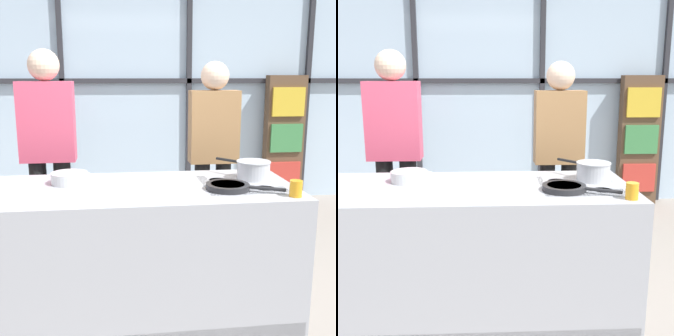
{
  "view_description": "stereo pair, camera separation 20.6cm",
  "coord_description": "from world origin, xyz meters",
  "views": [
    {
      "loc": [
        -0.13,
        -2.67,
        1.6
      ],
      "look_at": [
        0.21,
        0.1,
        0.99
      ],
      "focal_mm": 45.0,
      "sensor_mm": 36.0,
      "label": 1
    },
    {
      "loc": [
        0.08,
        -2.68,
        1.6
      ],
      "look_at": [
        0.21,
        0.1,
        0.99
      ],
      "focal_mm": 45.0,
      "sensor_mm": 36.0,
      "label": 2
    }
  ],
  "objects": [
    {
      "name": "ground_plane",
      "position": [
        0.0,
        0.0,
        0.0
      ],
      "size": [
        18.0,
        18.0,
        0.0
      ],
      "primitive_type": "plane",
      "color": "gray"
    },
    {
      "name": "back_window_wall",
      "position": [
        0.0,
        2.61,
        1.4
      ],
      "size": [
        6.4,
        0.1,
        2.8
      ],
      "color": "silver",
      "rests_on": "ground_plane"
    },
    {
      "name": "bookshelf",
      "position": [
        1.98,
        2.43,
        0.81
      ],
      "size": [
        0.49,
        0.19,
        1.61
      ],
      "color": "brown",
      "rests_on": "ground_plane"
    },
    {
      "name": "demo_island",
      "position": [
        0.0,
        -0.0,
        0.44
      ],
      "size": [
        2.06,
        0.87,
        0.89
      ],
      "color": "#A8AAB2",
      "rests_on": "ground_plane"
    },
    {
      "name": "spectator_far_left",
      "position": [
        -0.7,
        0.88,
        1.04
      ],
      "size": [
        0.45,
        0.25,
        1.81
      ],
      "rotation": [
        0.0,
        0.0,
        3.14
      ],
      "color": "black",
      "rests_on": "ground_plane"
    },
    {
      "name": "spectator_center_left",
      "position": [
        0.7,
        0.88,
        0.99
      ],
      "size": [
        0.42,
        0.24,
        1.72
      ],
      "rotation": [
        0.0,
        0.0,
        3.14
      ],
      "color": "black",
      "rests_on": "ground_plane"
    },
    {
      "name": "frying_pan",
      "position": [
        0.57,
        -0.13,
        0.91
      ],
      "size": [
        0.47,
        0.31,
        0.04
      ],
      "color": "#232326",
      "rests_on": "demo_island"
    },
    {
      "name": "saucepan",
      "position": [
        0.81,
        0.13,
        0.96
      ],
      "size": [
        0.33,
        0.37,
        0.13
      ],
      "color": "silver",
      "rests_on": "demo_island"
    },
    {
      "name": "white_plate",
      "position": [
        -0.44,
        0.32,
        0.9
      ],
      "size": [
        0.25,
        0.25,
        0.01
      ],
      "primitive_type": "cylinder",
      "color": "white",
      "rests_on": "demo_island"
    },
    {
      "name": "mixing_bowl",
      "position": [
        -0.46,
        0.15,
        0.93
      ],
      "size": [
        0.25,
        0.25,
        0.08
      ],
      "color": "silver",
      "rests_on": "demo_island"
    },
    {
      "name": "juice_glass_near",
      "position": [
        0.93,
        -0.33,
        0.94
      ],
      "size": [
        0.08,
        0.08,
        0.1
      ],
      "primitive_type": "cylinder",
      "color": "orange",
      "rests_on": "demo_island"
    }
  ]
}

